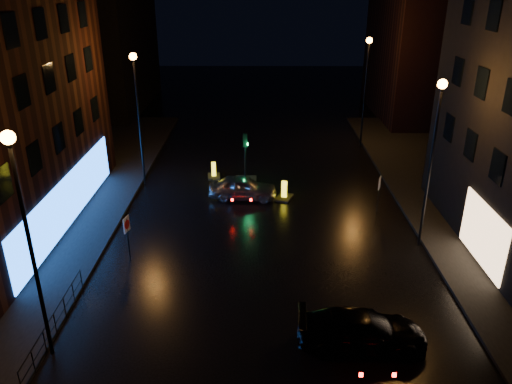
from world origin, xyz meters
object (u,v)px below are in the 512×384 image
(silver_hatchback, at_px, (243,188))
(road_sign_left, at_px, (127,228))
(bollard_far, at_px, (214,174))
(bollard_near, at_px, (284,195))
(traffic_signal, at_px, (245,177))
(road_sign_right, at_px, (379,186))
(dark_sedan, at_px, (362,330))

(silver_hatchback, height_order, road_sign_left, road_sign_left)
(silver_hatchback, relative_size, bollard_far, 3.17)
(bollard_near, bearing_deg, road_sign_left, -115.17)
(traffic_signal, relative_size, bollard_near, 2.27)
(bollard_far, bearing_deg, road_sign_right, -34.54)
(bollard_far, xyz_separation_m, road_sign_left, (-3.12, -10.70, 1.48))
(traffic_signal, distance_m, bollard_near, 3.36)
(bollard_far, xyz_separation_m, road_sign_right, (9.87, -5.32, 1.39))
(dark_sedan, distance_m, road_sign_left, 11.66)
(dark_sedan, relative_size, road_sign_left, 2.06)
(bollard_near, height_order, road_sign_left, road_sign_left)
(bollard_far, bearing_deg, traffic_signal, -34.41)
(bollard_near, bearing_deg, bollard_far, 164.63)
(silver_hatchback, height_order, bollard_near, silver_hatchback)
(road_sign_right, bearing_deg, dark_sedan, 96.93)
(dark_sedan, distance_m, bollard_near, 13.40)
(traffic_signal, height_order, road_sign_right, traffic_signal)
(traffic_signal, bearing_deg, silver_hatchback, -92.41)
(bollard_far, bearing_deg, silver_hatchback, -65.06)
(silver_hatchback, xyz_separation_m, bollard_far, (-2.08, 3.44, -0.47))
(traffic_signal, xyz_separation_m, road_sign_left, (-5.30, -9.53, 1.21))
(silver_hatchback, bearing_deg, bollard_far, 35.13)
(bollard_far, height_order, road_sign_right, road_sign_right)
(dark_sedan, bearing_deg, road_sign_right, -13.10)
(bollard_near, relative_size, bollard_far, 1.17)
(bollard_near, distance_m, road_sign_right, 5.75)
(road_sign_left, bearing_deg, bollard_near, 55.79)
(dark_sedan, xyz_separation_m, road_sign_right, (3.04, 11.36, 0.93))
(traffic_signal, bearing_deg, road_sign_right, -28.38)
(bollard_near, bearing_deg, road_sign_right, 2.43)
(traffic_signal, height_order, bollard_far, traffic_signal)
(traffic_signal, bearing_deg, bollard_near, -43.64)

